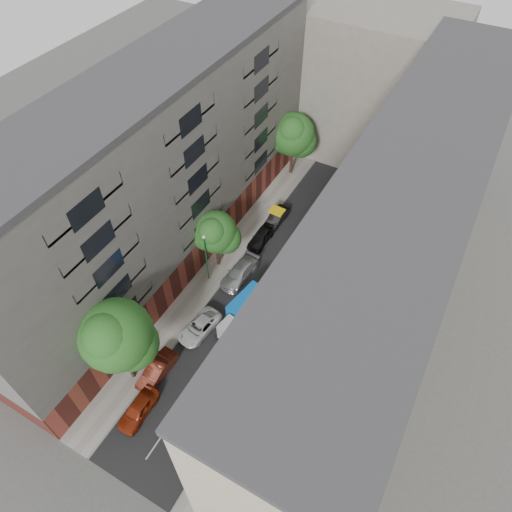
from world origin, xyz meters
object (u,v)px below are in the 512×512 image
Objects in this scene: car_left_2 at (200,327)px; lamp_post at (206,253)px; car_left_0 at (138,409)px; car_left_1 at (157,370)px; tree_far at (293,136)px; car_left_4 at (261,237)px; tree_near at (117,338)px; car_right_0 at (197,439)px; car_right_1 at (242,367)px; car_left_3 at (240,273)px; tarp_truck at (245,315)px; car_right_2 at (275,313)px; pedestrian at (353,249)px; car_left_5 at (277,218)px; tree_mid at (216,234)px.

car_left_2 is 7.21m from lamp_post.
car_left_0 and car_left_1 have the same top height.
tree_far reaches higher than car_left_0.
tree_near is at bearing -94.95° from car_left_4.
car_right_1 reaches higher than car_right_0.
tree_far is (-8.51, 34.61, 5.09)m from car_right_0.
tree_near reaches higher than car_left_2.
car_left_3 reaches higher than car_right_0.
car_left_0 is at bearing -76.78° from car_left_1.
tarp_truck is 1.47× the size of car_left_1.
car_left_4 is 0.98× the size of car_right_2.
tree_near is at bearing 159.01° from car_right_0.
pedestrian is (10.00, 21.95, 0.19)m from car_left_1.
car_left_1 is at bearing -89.11° from car_left_3.
pedestrian is (11.65, 23.29, -5.86)m from tree_near.
car_right_0 is 10.30m from tree_near.
pedestrian reaches higher than car_left_3.
car_right_1 is at bearing -72.77° from tree_far.
tree_near is at bearing -101.67° from car_left_2.
tarp_truck is 14.79m from pedestrian.
car_right_2 reaches higher than car_left_2.
car_left_5 is 0.98× the size of car_right_2.
pedestrian is at bearing 68.45° from car_left_2.
tree_near is at bearing 135.39° from car_left_0.
car_left_3 is at bearing 97.81° from car_left_2.
tree_far is (-2.49, 8.93, 5.05)m from car_left_5.
car_right_1 is 11.65m from lamp_post.
car_left_1 is 6.41m from tree_near.
car_right_1 is (5.60, -1.72, 0.07)m from car_left_2.
car_left_0 is 0.43× the size of tree_near.
tree_far reaches higher than car_right_2.
car_left_3 reaches higher than car_left_0.
lamp_post reaches higher than car_right_2.
pedestrian is at bearing 66.20° from car_left_1.
car_right_0 is 0.66× the size of tree_mid.
tree_far reaches higher than pedestrian.
car_left_2 is 7.53m from car_left_3.
car_left_2 is at bearing -70.20° from tree_mid.
car_right_2 is 12.10m from pedestrian.
tarp_truck is 11.18m from car_left_4.
car_left_2 is 7.38m from car_right_2.
car_left_0 is 17.78m from tree_mid.
lamp_post is at bearing 98.33° from car_left_0.
tree_mid reaches higher than lamp_post.
car_right_0 is at bearing -73.98° from car_left_4.
car_left_3 is 0.80× the size of lamp_post.
car_left_0 reaches higher than car_left_5.
tarp_truck is 1.51× the size of car_right_2.
tarp_truck is 4.26× the size of pedestrian.
pedestrian is at bearing 68.28° from car_left_0.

